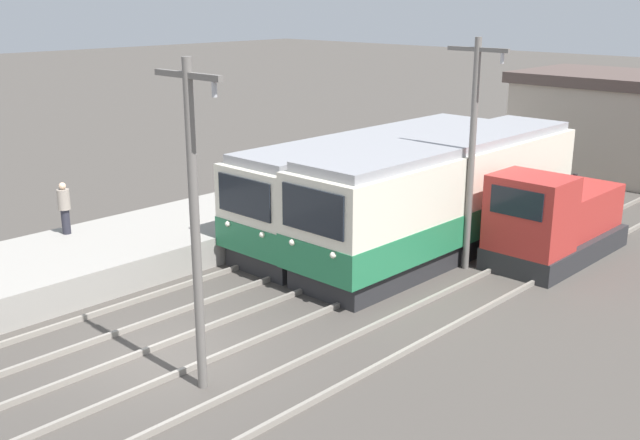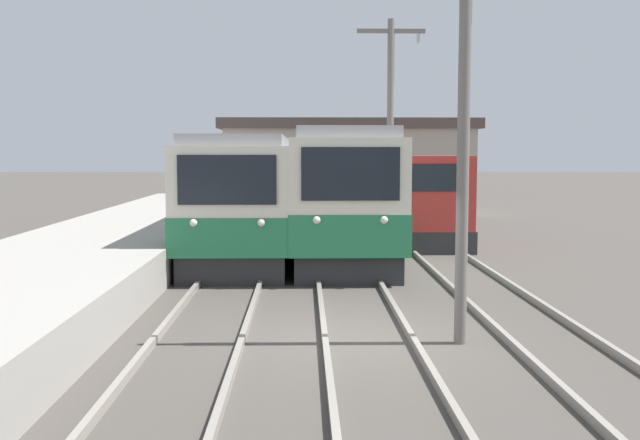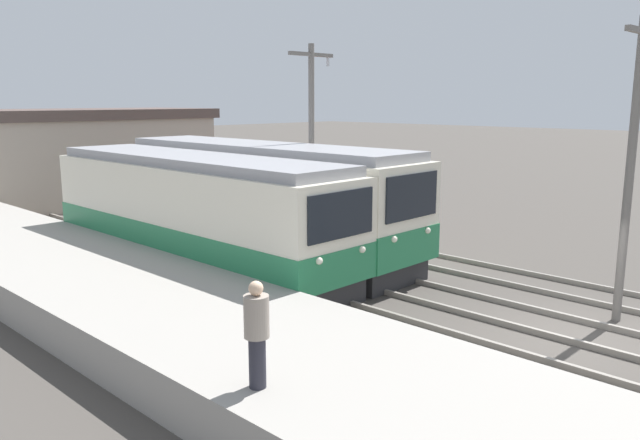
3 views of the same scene
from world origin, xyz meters
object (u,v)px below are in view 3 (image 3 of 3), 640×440
commuter_train_left (195,217)px  shunting_locomotive (291,203)px  commuter_train_center (262,203)px  person_on_platform (257,330)px  catenary_mast_near (631,161)px  catenary_mast_mid (312,141)px

commuter_train_left → shunting_locomotive: bearing=17.9°
commuter_train_center → shunting_locomotive: commuter_train_center is taller
commuter_train_center → person_on_platform: bearing=-131.3°
commuter_train_left → commuter_train_center: bearing=2.6°
commuter_train_center → catenary_mast_near: bearing=-82.2°
commuter_train_left → catenary_mast_near: catenary_mast_near is taller
commuter_train_left → catenary_mast_mid: size_ratio=1.73×
commuter_train_left → catenary_mast_mid: catenary_mast_mid is taller
shunting_locomotive → person_on_platform: shunting_locomotive is taller
commuter_train_center → catenary_mast_mid: size_ratio=1.77×
person_on_platform → commuter_train_left: bearing=60.0°
commuter_train_left → person_on_platform: size_ratio=7.30×
person_on_platform → catenary_mast_mid: bearing=40.8°
catenary_mast_mid → person_on_platform: 12.65m
catenary_mast_mid → person_on_platform: (-9.46, -8.16, -1.99)m
catenary_mast_mid → catenary_mast_near: bearing=-90.0°
commuter_train_left → catenary_mast_near: (4.31, -10.95, 2.16)m
commuter_train_left → catenary_mast_mid: 4.88m
catenary_mast_near → catenary_mast_mid: size_ratio=1.00×
commuter_train_center → catenary_mast_near: catenary_mast_near is taller
catenary_mast_mid → person_on_platform: size_ratio=4.23×
commuter_train_left → catenary_mast_near: 11.96m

